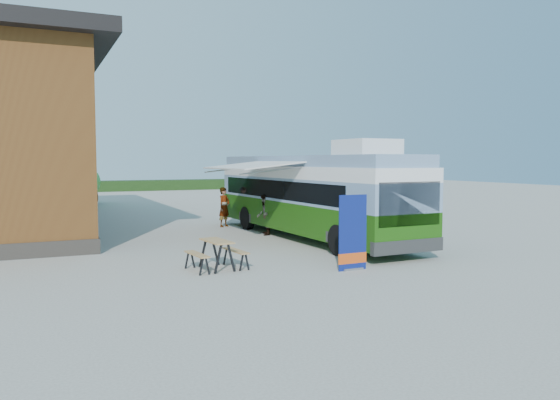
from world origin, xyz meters
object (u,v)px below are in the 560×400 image
person_a (224,207)px  slurry_tanker (78,184)px  picnic_table (217,248)px  person_b (265,215)px  banner (353,240)px  bus (310,193)px

person_a → slurry_tanker: size_ratio=0.27×
picnic_table → slurry_tanker: 24.48m
person_b → slurry_tanker: (-5.84, 18.46, 0.64)m
person_b → slurry_tanker: 19.37m
banner → person_b: (0.54, 7.57, -0.02)m
picnic_table → bus: bearing=34.5°
person_b → slurry_tanker: size_ratio=0.25×
bus → person_b: 2.18m
banner → slurry_tanker: (-5.30, 26.03, 0.62)m
banner → slurry_tanker: 26.57m
banner → person_a: banner is taller
banner → person_a: bearing=88.2°
bus → slurry_tanker: bus is taller
person_a → picnic_table: bearing=-142.3°
bus → banner: bus is taller
bus → picnic_table: 6.95m
banner → person_b: banner is taller
bus → banner: (-1.84, -6.09, -0.92)m
bus → person_b: size_ratio=7.30×
banner → person_b: bearing=83.8°
picnic_table → slurry_tanker: size_ratio=0.23×
person_a → slurry_tanker: 15.99m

